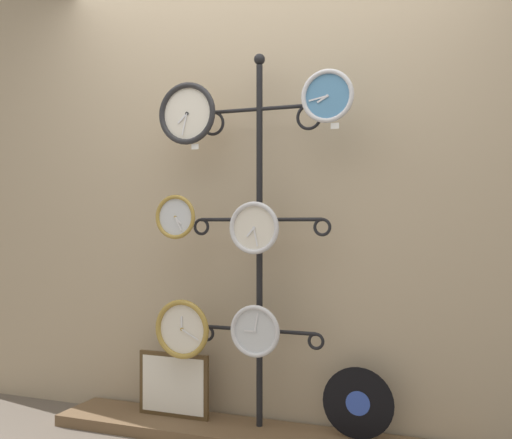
% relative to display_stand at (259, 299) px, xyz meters
% --- Properties ---
extents(shop_wall, '(4.40, 0.04, 2.80)m').
position_rel_display_stand_xyz_m(shop_wall, '(0.00, 0.16, 0.69)').
color(shop_wall, tan).
rests_on(shop_wall, ground_plane).
extents(low_shelf, '(2.20, 0.36, 0.06)m').
position_rel_display_stand_xyz_m(low_shelf, '(0.00, -0.06, -0.68)').
color(low_shelf, brown).
rests_on(low_shelf, ground_plane).
extents(display_stand, '(0.76, 0.34, 1.98)m').
position_rel_display_stand_xyz_m(display_stand, '(0.00, 0.00, 0.00)').
color(display_stand, black).
rests_on(display_stand, ground_plane).
extents(clock_top_left, '(0.33, 0.04, 0.33)m').
position_rel_display_stand_xyz_m(clock_top_left, '(-0.37, -0.09, 0.97)').
color(clock_top_left, silver).
extents(clock_top_right, '(0.26, 0.04, 0.26)m').
position_rel_display_stand_xyz_m(clock_top_right, '(0.39, -0.12, 0.99)').
color(clock_top_right, '#4C84B2').
extents(clock_middle_left, '(0.23, 0.04, 0.23)m').
position_rel_display_stand_xyz_m(clock_middle_left, '(-0.44, -0.09, 0.42)').
color(clock_middle_left, silver).
extents(clock_middle_center, '(0.26, 0.04, 0.26)m').
position_rel_display_stand_xyz_m(clock_middle_center, '(0.01, -0.10, 0.37)').
color(clock_middle_center, silver).
extents(clock_bottom_left, '(0.31, 0.04, 0.31)m').
position_rel_display_stand_xyz_m(clock_bottom_left, '(-0.39, -0.11, -0.16)').
color(clock_bottom_left, silver).
extents(clock_bottom_center, '(0.26, 0.04, 0.26)m').
position_rel_display_stand_xyz_m(clock_bottom_center, '(0.02, -0.11, -0.15)').
color(clock_bottom_center, silver).
extents(vinyl_record, '(0.35, 0.01, 0.35)m').
position_rel_display_stand_xyz_m(vinyl_record, '(0.51, -0.01, -0.48)').
color(vinyl_record, black).
rests_on(vinyl_record, low_shelf).
extents(picture_frame, '(0.41, 0.02, 0.34)m').
position_rel_display_stand_xyz_m(picture_frame, '(-0.49, -0.03, -0.48)').
color(picture_frame, '#4C381E').
rests_on(picture_frame, low_shelf).
extents(price_tag_upper, '(0.04, 0.00, 0.03)m').
position_rel_display_stand_xyz_m(price_tag_upper, '(-0.33, -0.09, 0.79)').
color(price_tag_upper, white).
extents(price_tag_mid, '(0.04, 0.00, 0.03)m').
position_rel_display_stand_xyz_m(price_tag_mid, '(0.43, -0.12, 0.85)').
color(price_tag_mid, white).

